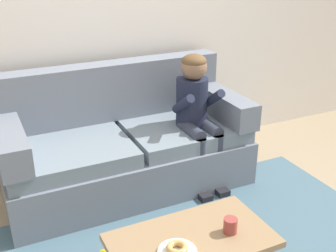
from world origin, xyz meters
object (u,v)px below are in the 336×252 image
at_px(donut, 177,248).
at_px(mug, 230,225).
at_px(person_child, 196,108).
at_px(couch, 125,146).
at_px(coffee_table, 192,244).

distance_m(donut, mug, 0.35).
height_order(person_child, mug, person_child).
distance_m(person_child, mug, 1.26).
bearing_deg(couch, coffee_table, -93.72).
height_order(donut, mug, mug).
distance_m(couch, donut, 1.42).
xyz_separation_m(coffee_table, person_child, (0.64, 1.11, 0.33)).
distance_m(coffee_table, donut, 0.17).
bearing_deg(person_child, donut, -122.97).
bearing_deg(mug, couch, 95.65).
relative_size(coffee_table, donut, 7.63).
distance_m(coffee_table, mug, 0.24).
height_order(couch, person_child, person_child).
relative_size(person_child, mug, 12.24).
bearing_deg(coffee_table, couch, 86.28).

